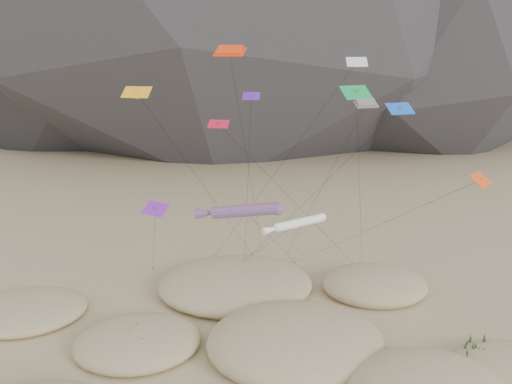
# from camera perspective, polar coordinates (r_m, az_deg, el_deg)

# --- Properties ---
(dunes) EXTENTS (51.29, 36.85, 3.85)m
(dunes) POSITION_cam_1_polar(r_m,az_deg,el_deg) (44.32, -1.01, -16.77)
(dunes) COLOR #CCB789
(dunes) RESTS_ON ground
(dune_grass) EXTENTS (41.20, 27.64, 1.45)m
(dune_grass) POSITION_cam_1_polar(r_m,az_deg,el_deg) (42.36, -0.11, -18.22)
(dune_grass) COLOR black
(dune_grass) RESTS_ON ground
(kite_stakes) EXTENTS (24.42, 7.63, 0.30)m
(kite_stakes) POSITION_cam_1_polar(r_m,az_deg,el_deg) (60.00, 1.78, -8.17)
(kite_stakes) COLOR #3F2D1E
(kite_stakes) RESTS_ON ground
(rainbow_tube_kite) EXTENTS (11.40, 13.90, 11.51)m
(rainbow_tube_kite) POSITION_cam_1_polar(r_m,az_deg,el_deg) (45.11, -1.69, -2.19)
(rainbow_tube_kite) COLOR red
(rainbow_tube_kite) RESTS_ON ground
(white_tube_kite) EXTENTS (7.22, 16.61, 11.42)m
(white_tube_kite) POSITION_cam_1_polar(r_m,az_deg,el_deg) (41.35, 4.63, -3.60)
(white_tube_kite) COLOR white
(white_tube_kite) RESTS_ON ground
(orange_parafoil) EXTENTS (5.94, 13.83, 25.08)m
(orange_parafoil) POSITION_cam_1_polar(r_m,az_deg,el_deg) (46.34, -2.99, 15.49)
(orange_parafoil) COLOR #FD380D
(orange_parafoil) RESTS_ON ground
(multi_parafoil) EXTENTS (4.62, 17.72, 20.76)m
(multi_parafoil) POSITION_cam_1_polar(r_m,az_deg,el_deg) (43.12, 12.25, 9.38)
(multi_parafoil) COLOR orange
(multi_parafoil) RESTS_ON ground
(delta_kites) EXTENTS (30.86, 21.20, 23.96)m
(delta_kites) POSITION_cam_1_polar(r_m,az_deg,el_deg) (43.92, 5.19, 7.21)
(delta_kites) COLOR red
(delta_kites) RESTS_ON ground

